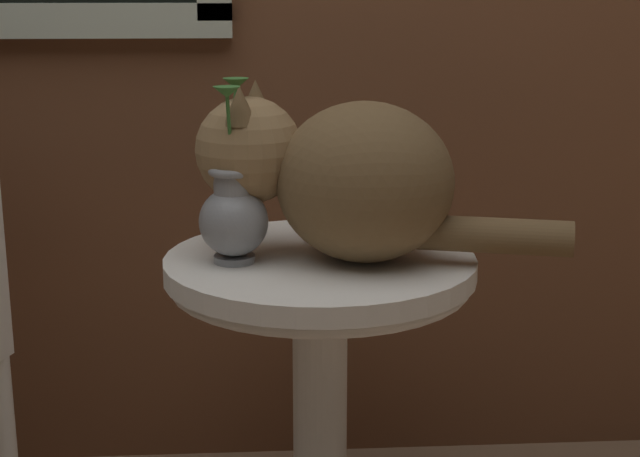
{
  "coord_description": "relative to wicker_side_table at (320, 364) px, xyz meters",
  "views": [
    {
      "loc": [
        0.19,
        -1.38,
        1.06
      ],
      "look_at": [
        0.3,
        0.23,
        0.65
      ],
      "focal_mm": 54.44,
      "sensor_mm": 36.0,
      "label": 1
    }
  ],
  "objects": [
    {
      "name": "cat",
      "position": [
        0.04,
        -0.02,
        0.34
      ],
      "size": [
        0.63,
        0.34,
        0.3
      ],
      "color": "brown",
      "rests_on": "wicker_side_table"
    },
    {
      "name": "pewter_vase_with_ivy",
      "position": [
        -0.15,
        -0.02,
        0.29
      ],
      "size": [
        0.12,
        0.14,
        0.31
      ],
      "color": "gray",
      "rests_on": "wicker_side_table"
    },
    {
      "name": "wicker_side_table",
      "position": [
        0.0,
        0.0,
        0.0
      ],
      "size": [
        0.54,
        0.54,
        0.6
      ],
      "color": "silver",
      "rests_on": "ground_plane"
    }
  ]
}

